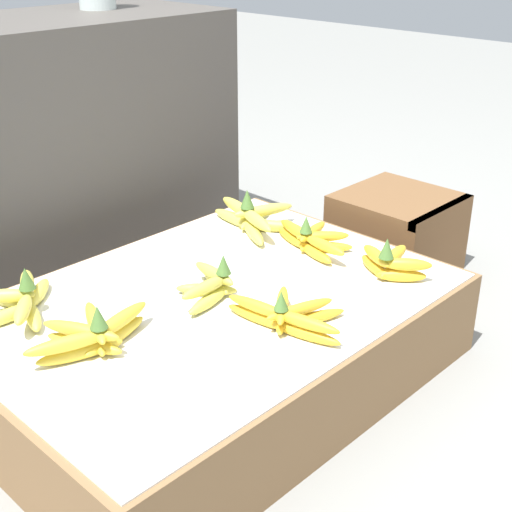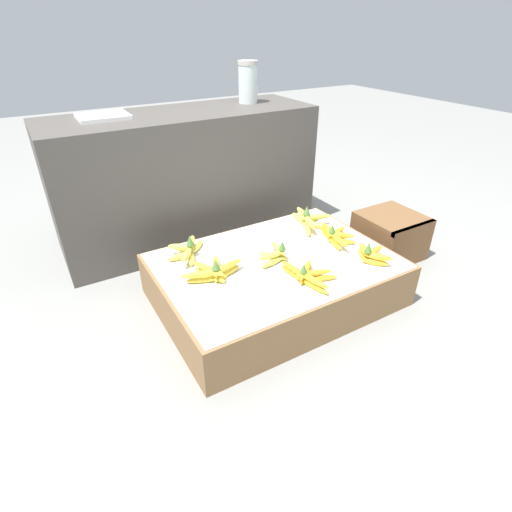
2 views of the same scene
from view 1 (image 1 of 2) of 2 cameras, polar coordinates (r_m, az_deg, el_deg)
ground_plane at (r=1.62m, az=-3.39°, el=-9.57°), size 10.00×10.00×0.00m
display_platform at (r=1.56m, az=-3.48°, el=-6.56°), size 1.01×0.72×0.20m
wooden_crate at (r=2.08m, az=11.15°, el=1.83°), size 0.29×0.30×0.23m
banana_bunch_front_midleft at (r=1.39m, az=2.52°, el=-4.74°), size 0.17×0.26×0.09m
banana_bunch_front_midright at (r=1.61m, az=10.72°, el=-0.54°), size 0.13×0.19×0.10m
banana_bunch_middle_left at (r=1.36m, az=-12.88°, el=-6.13°), size 0.27×0.17×0.10m
banana_bunch_middle_midleft at (r=1.51m, az=-3.60°, el=-2.28°), size 0.17×0.15×0.10m
banana_bunch_middle_midright at (r=1.72m, az=4.50°, el=1.35°), size 0.14×0.25×0.09m
banana_bunch_back_left at (r=1.51m, az=-18.27°, el=-3.37°), size 0.21×0.21×0.10m
banana_bunch_back_midright at (r=1.83m, az=-0.26°, el=3.09°), size 0.21×0.26×0.11m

